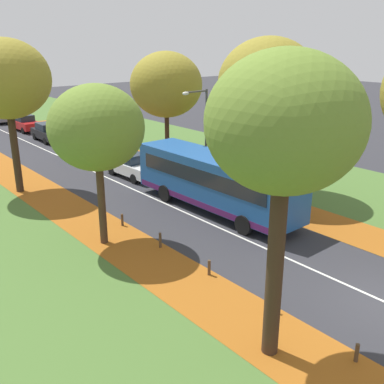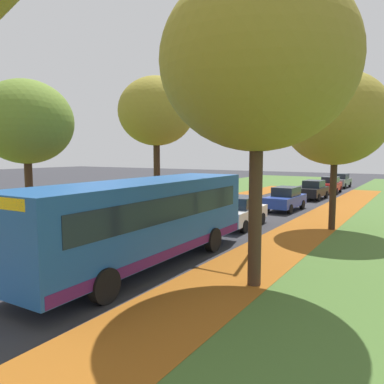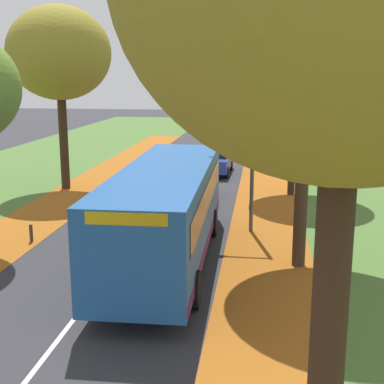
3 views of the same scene
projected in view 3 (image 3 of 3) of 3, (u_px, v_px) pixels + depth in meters
leaf_litter_left at (27, 224)px, 20.67m from camera, size 2.80×60.00×0.00m
grass_verge_right at (367, 200)px, 24.70m from camera, size 12.00×90.00×0.01m
leaf_litter_right at (267, 233)px, 19.49m from camera, size 2.80×60.00×0.00m
road_centre_line at (171, 194)px, 25.89m from camera, size 0.12×80.00×0.01m
tree_left_mid at (59, 54)px, 25.69m from camera, size 5.00×5.00×8.93m
tree_right_near at (308, 46)px, 14.90m from camera, size 5.58×5.58×8.99m
tree_right_mid at (296, 74)px, 24.51m from camera, size 5.22×5.22×8.03m
bollard_fifth at (31, 233)px, 18.49m from camera, size 0.12×0.12×0.62m
streetlamp_right at (244, 130)px, 19.03m from camera, size 1.89×0.28×6.00m
bus at (167, 209)px, 16.25m from camera, size 2.80×10.44×2.98m
car_white_lead at (197, 183)px, 24.33m from camera, size 1.91×4.26×1.62m
car_blue_following at (215, 160)px, 31.04m from camera, size 1.87×4.24×1.62m
car_black_third_in_line at (225, 143)px, 38.30m from camera, size 1.85×4.24×1.62m
car_red_fourth_in_line at (232, 134)px, 44.13m from camera, size 1.92×4.27×1.62m
car_grey_trailing at (233, 126)px, 50.67m from camera, size 1.90×4.26×1.62m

